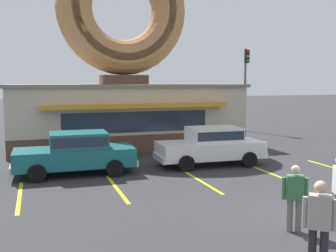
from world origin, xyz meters
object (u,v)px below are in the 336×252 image
object	(u,v)px
car_teal	(76,151)
trash_bin	(231,139)
pedestrian_blue_sweater_man	(295,195)
car_white	(211,144)
pedestrian_clipboard_woman	(319,223)
traffic_light_pole	(246,79)

from	to	relation	value
car_teal	trash_bin	size ratio (longest dim) A/B	4.70
pedestrian_blue_sweater_man	trash_bin	bearing A→B (deg)	69.33
car_white	pedestrian_clipboard_woman	xyz separation A→B (m)	(-2.20, -9.26, 0.10)
pedestrian_blue_sweater_man	traffic_light_pole	xyz separation A→B (m)	(8.47, 17.11, 2.84)
car_teal	trash_bin	distance (m)	8.96
trash_bin	pedestrian_clipboard_woman	bearing A→B (deg)	-111.30
trash_bin	pedestrian_blue_sweater_man	bearing A→B (deg)	-110.67
car_teal	traffic_light_pole	distance (m)	16.15
car_teal	trash_bin	bearing A→B (deg)	21.81
pedestrian_clipboard_woman	car_white	bearing A→B (deg)	76.66
car_teal	trash_bin	xyz separation A→B (m)	(8.31, 3.33, -0.37)
trash_bin	traffic_light_pole	world-z (taller)	traffic_light_pole
car_white	pedestrian_blue_sweater_man	world-z (taller)	car_white
car_teal	pedestrian_clipboard_woman	distance (m)	9.97
pedestrian_clipboard_woman	traffic_light_pole	distance (m)	21.31
car_white	trash_bin	world-z (taller)	car_white
car_teal	pedestrian_blue_sweater_man	distance (m)	8.63
trash_bin	traffic_light_pole	distance (m)	8.28
car_teal	traffic_light_pole	bearing A→B (deg)	37.05
car_white	trash_bin	distance (m)	4.43
pedestrian_clipboard_woman	traffic_light_pole	bearing A→B (deg)	63.80
traffic_light_pole	car_teal	bearing A→B (deg)	-142.95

